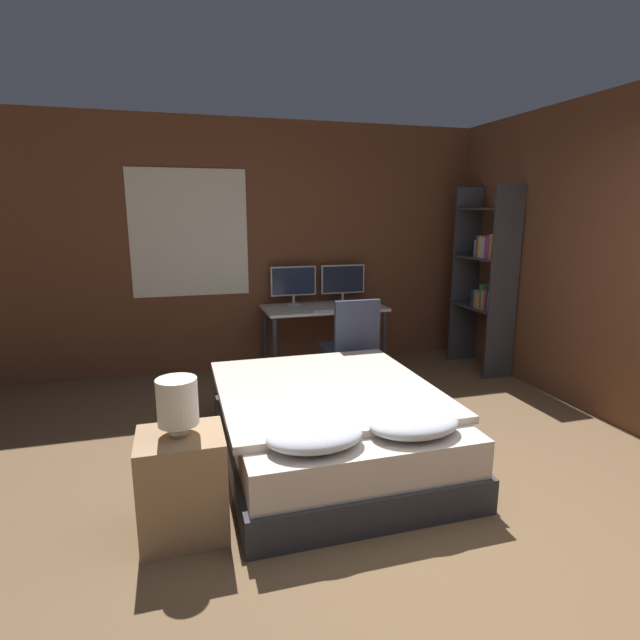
{
  "coord_description": "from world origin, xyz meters",
  "views": [
    {
      "loc": [
        -1.38,
        -1.86,
        1.73
      ],
      "look_at": [
        -0.12,
        2.5,
        0.75
      ],
      "focal_mm": 28.0,
      "sensor_mm": 36.0,
      "label": 1
    }
  ],
  "objects_px": {
    "desk": "(324,315)",
    "keyboard": "(330,309)",
    "nightstand": "(183,485)",
    "bed": "(330,424)",
    "bedside_lamp": "(177,402)",
    "bookshelf": "(488,272)",
    "monitor_right": "(343,281)",
    "office_chair": "(351,355)",
    "computer_mouse": "(356,307)",
    "monitor_left": "(293,283)"
  },
  "relations": [
    {
      "from": "desk",
      "to": "keyboard",
      "type": "bearing_deg",
      "value": -90.0
    },
    {
      "from": "nightstand",
      "to": "bed",
      "type": "bearing_deg",
      "value": 30.41
    },
    {
      "from": "bedside_lamp",
      "to": "bookshelf",
      "type": "distance_m",
      "value": 3.89
    },
    {
      "from": "keyboard",
      "to": "bookshelf",
      "type": "distance_m",
      "value": 1.76
    },
    {
      "from": "bed",
      "to": "bookshelf",
      "type": "height_order",
      "value": "bookshelf"
    },
    {
      "from": "monitor_right",
      "to": "office_chair",
      "type": "distance_m",
      "value": 1.15
    },
    {
      "from": "monitor_right",
      "to": "bookshelf",
      "type": "height_order",
      "value": "bookshelf"
    },
    {
      "from": "nightstand",
      "to": "bedside_lamp",
      "type": "relative_size",
      "value": 1.86
    },
    {
      "from": "computer_mouse",
      "to": "monitor_right",
      "type": "bearing_deg",
      "value": 89.58
    },
    {
      "from": "office_chair",
      "to": "bookshelf",
      "type": "bearing_deg",
      "value": 8.73
    },
    {
      "from": "monitor_left",
      "to": "bed",
      "type": "bearing_deg",
      "value": -96.61
    },
    {
      "from": "nightstand",
      "to": "office_chair",
      "type": "height_order",
      "value": "office_chair"
    },
    {
      "from": "bedside_lamp",
      "to": "keyboard",
      "type": "relative_size",
      "value": 0.8
    },
    {
      "from": "keyboard",
      "to": "bookshelf",
      "type": "height_order",
      "value": "bookshelf"
    },
    {
      "from": "monitor_left",
      "to": "computer_mouse",
      "type": "bearing_deg",
      "value": -37.27
    },
    {
      "from": "keyboard",
      "to": "office_chair",
      "type": "xyz_separation_m",
      "value": [
        0.05,
        -0.53,
        -0.35
      ]
    },
    {
      "from": "bed",
      "to": "monitor_left",
      "type": "height_order",
      "value": "monitor_left"
    },
    {
      "from": "bookshelf",
      "to": "keyboard",
      "type": "bearing_deg",
      "value": 170.9
    },
    {
      "from": "nightstand",
      "to": "bedside_lamp",
      "type": "height_order",
      "value": "bedside_lamp"
    },
    {
      "from": "office_chair",
      "to": "desk",
      "type": "bearing_deg",
      "value": 94.13
    },
    {
      "from": "bed",
      "to": "monitor_left",
      "type": "bearing_deg",
      "value": 83.39
    },
    {
      "from": "keyboard",
      "to": "office_chair",
      "type": "distance_m",
      "value": 0.63
    },
    {
      "from": "monitor_right",
      "to": "office_chair",
      "type": "height_order",
      "value": "monitor_right"
    },
    {
      "from": "desk",
      "to": "computer_mouse",
      "type": "bearing_deg",
      "value": -37.21
    },
    {
      "from": "keyboard",
      "to": "desk",
      "type": "bearing_deg",
      "value": 90.0
    },
    {
      "from": "monitor_left",
      "to": "monitor_right",
      "type": "xyz_separation_m",
      "value": [
        0.58,
        0.0,
        0.0
      ]
    },
    {
      "from": "monitor_left",
      "to": "office_chair",
      "type": "bearing_deg",
      "value": -70.4
    },
    {
      "from": "nightstand",
      "to": "bookshelf",
      "type": "relative_size",
      "value": 0.29
    },
    {
      "from": "monitor_left",
      "to": "keyboard",
      "type": "xyz_separation_m",
      "value": [
        0.29,
        -0.44,
        -0.24
      ]
    },
    {
      "from": "monitor_right",
      "to": "keyboard",
      "type": "bearing_deg",
      "value": -123.45
    },
    {
      "from": "desk",
      "to": "computer_mouse",
      "type": "distance_m",
      "value": 0.38
    },
    {
      "from": "keyboard",
      "to": "bookshelf",
      "type": "bearing_deg",
      "value": -9.1
    },
    {
      "from": "monitor_left",
      "to": "office_chair",
      "type": "height_order",
      "value": "monitor_left"
    },
    {
      "from": "desk",
      "to": "monitor_right",
      "type": "distance_m",
      "value": 0.5
    },
    {
      "from": "nightstand",
      "to": "monitor_right",
      "type": "distance_m",
      "value": 3.42
    },
    {
      "from": "bed",
      "to": "monitor_left",
      "type": "relative_size",
      "value": 3.73
    },
    {
      "from": "computer_mouse",
      "to": "monitor_left",
      "type": "bearing_deg",
      "value": 142.73
    },
    {
      "from": "bedside_lamp",
      "to": "monitor_right",
      "type": "relative_size",
      "value": 0.61
    },
    {
      "from": "nightstand",
      "to": "desk",
      "type": "bearing_deg",
      "value": 58.74
    },
    {
      "from": "desk",
      "to": "bookshelf",
      "type": "distance_m",
      "value": 1.83
    },
    {
      "from": "desk",
      "to": "bookshelf",
      "type": "relative_size",
      "value": 0.65
    },
    {
      "from": "monitor_left",
      "to": "desk",
      "type": "bearing_deg",
      "value": -37.33
    },
    {
      "from": "monitor_left",
      "to": "monitor_right",
      "type": "distance_m",
      "value": 0.58
    },
    {
      "from": "monitor_left",
      "to": "computer_mouse",
      "type": "relative_size",
      "value": 7.29
    },
    {
      "from": "computer_mouse",
      "to": "bookshelf",
      "type": "distance_m",
      "value": 1.48
    },
    {
      "from": "monitor_right",
      "to": "monitor_left",
      "type": "bearing_deg",
      "value": 180.0
    },
    {
      "from": "desk",
      "to": "keyboard",
      "type": "height_order",
      "value": "keyboard"
    },
    {
      "from": "monitor_left",
      "to": "computer_mouse",
      "type": "height_order",
      "value": "monitor_left"
    },
    {
      "from": "keyboard",
      "to": "bookshelf",
      "type": "relative_size",
      "value": 0.2
    },
    {
      "from": "computer_mouse",
      "to": "bedside_lamp",
      "type": "bearing_deg",
      "value": -128.09
    }
  ]
}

